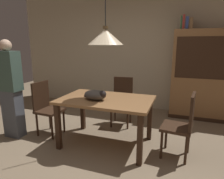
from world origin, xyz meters
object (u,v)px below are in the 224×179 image
Objects in this scene: book_brown_thick at (191,24)px; book_green_slim at (181,23)px; pendant_lamp at (106,37)px; book_blue_wide at (187,23)px; dining_table at (106,105)px; chair_left_side at (46,106)px; book_red_tall at (184,22)px; cat_sleeping at (96,95)px; chair_right_side at (183,123)px; hutch_bookcase at (199,77)px; person_standing at (11,90)px; chair_far_back at (122,99)px.

book_green_slim is at bearing 180.00° from book_brown_thick.
pendant_lamp is 5.42× the size of book_blue_wide.
chair_left_side is at bearing 179.72° from dining_table.
pendant_lamp reaches higher than dining_table.
book_brown_thick is at bearing 56.60° from pendant_lamp.
book_red_tall reaches higher than book_green_slim.
cat_sleeping is at bearing -121.22° from book_red_tall.
dining_table is 5.38× the size of book_green_slim.
book_brown_thick is at bearing 89.08° from chair_right_side.
book_blue_wide is at bearing 180.00° from book_brown_thick.
cat_sleeping is 0.21× the size of hutch_bookcase.
hutch_bookcase is 1.13× the size of person_standing.
hutch_bookcase reaches higher than chair_left_side.
book_brown_thick is at bearing 0.00° from book_blue_wide.
pendant_lamp is 5.00× the size of book_green_slim.
cat_sleeping is 1.40× the size of book_red_tall.
cat_sleeping is 0.24× the size of person_standing.
book_blue_wide is at bearing 38.83° from chair_far_back.
pendant_lamp is at bearing 0.00° from dining_table.
book_red_tall reaches higher than book_brown_thick.
book_blue_wide is (0.11, 0.00, -0.01)m from book_green_slim.
book_brown_thick is 3.60m from person_standing.
book_red_tall reaches higher than chair_left_side.
pendant_lamp is 5.42× the size of book_brown_thick.
chair_far_back is 2.38× the size of cat_sleeping.
book_brown_thick is (0.07, 0.00, -0.01)m from book_blue_wide.
chair_far_back is 1.98m from person_standing.
person_standing is at bearing -149.13° from chair_left_side.
book_blue_wide is (1.08, 1.75, 1.32)m from dining_table.
chair_far_back is at bearing -141.17° from book_blue_wide.
book_blue_wide is (1.09, 0.88, 1.46)m from chair_far_back.
pendant_lamp is (0.00, 0.00, 1.01)m from dining_table.
pendant_lamp reaches higher than chair_left_side.
dining_table is 0.86× the size of person_standing.
book_green_slim is (2.10, 1.75, 1.47)m from chair_left_side.
chair_left_side is 2.38× the size of cat_sleeping.
chair_left_side is at bearing -142.11° from chair_far_back.
dining_table is at bearing 9.69° from person_standing.
book_red_tall reaches higher than person_standing.
cat_sleeping is at bearing -6.99° from chair_left_side.
book_red_tall is (-0.11, 1.76, 1.48)m from chair_right_side.
dining_table is at bearing 180.00° from pendant_lamp.
person_standing reaches higher than chair_far_back.
book_green_slim is at bearing 61.07° from dining_table.
cat_sleeping is 1.63× the size of book_brown_thick.
pendant_lamp is (0.12, 0.12, 0.84)m from cat_sleeping.
chair_left_side is (-2.26, 0.01, 0.00)m from chair_right_side.
person_standing is (-3.00, -2.02, -0.07)m from hutch_bookcase.
chair_left_side is 1.07m from cat_sleeping.
chair_far_back is 2.05m from book_brown_thick.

